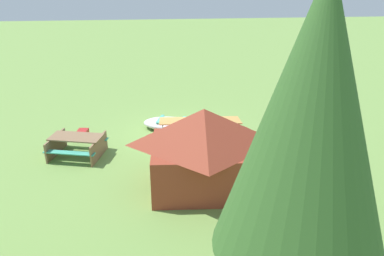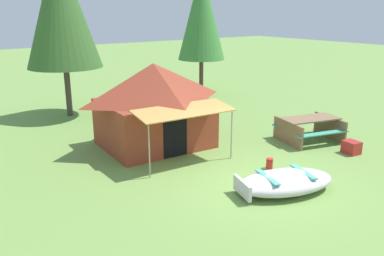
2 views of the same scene
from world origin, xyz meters
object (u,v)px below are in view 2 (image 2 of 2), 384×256
at_px(fuel_can, 270,163).
at_px(canvas_cabin_tent, 154,104).
at_px(pine_tree_back_right, 202,13).
at_px(beached_rowboat, 285,182).
at_px(cooler_box, 351,147).
at_px(pine_tree_far_center, 61,7).
at_px(picnic_table, 309,126).

bearing_deg(fuel_can, canvas_cabin_tent, 113.34).
xyz_separation_m(fuel_can, pine_tree_back_right, (4.25, 8.65, 3.80)).
height_order(fuel_can, pine_tree_back_right, pine_tree_back_right).
distance_m(beached_rowboat, fuel_can, 1.44).
xyz_separation_m(canvas_cabin_tent, cooler_box, (4.34, -4.08, -1.15)).
bearing_deg(pine_tree_back_right, fuel_can, -116.13).
bearing_deg(canvas_cabin_tent, fuel_can, -66.66).
bearing_deg(beached_rowboat, pine_tree_far_center, 99.19).
relative_size(pine_tree_back_right, pine_tree_far_center, 0.94).
bearing_deg(pine_tree_far_center, pine_tree_back_right, -0.43).
bearing_deg(canvas_cabin_tent, pine_tree_back_right, 42.01).
bearing_deg(picnic_table, fuel_can, -161.71).
bearing_deg(picnic_table, pine_tree_back_right, 79.34).
relative_size(beached_rowboat, fuel_can, 9.53).
bearing_deg(cooler_box, picnic_table, 91.96).
xyz_separation_m(cooler_box, pine_tree_far_center, (-5.22, 9.31, 4.03)).
bearing_deg(fuel_can, beached_rowboat, -122.45).
bearing_deg(beached_rowboat, fuel_can, 57.55).
xyz_separation_m(beached_rowboat, picnic_table, (3.56, 2.13, 0.24)).
height_order(beached_rowboat, pine_tree_back_right, pine_tree_back_right).
relative_size(beached_rowboat, pine_tree_far_center, 0.41).
relative_size(picnic_table, fuel_can, 7.73).
height_order(canvas_cabin_tent, fuel_can, canvas_cabin_tent).
distance_m(beached_rowboat, pine_tree_far_center, 10.80).
xyz_separation_m(picnic_table, fuel_can, (-2.79, -0.92, -0.35)).
relative_size(canvas_cabin_tent, cooler_box, 8.29).
bearing_deg(pine_tree_far_center, picnic_table, -56.43).
height_order(canvas_cabin_tent, pine_tree_back_right, pine_tree_back_right).
distance_m(picnic_table, pine_tree_back_right, 8.59).
xyz_separation_m(beached_rowboat, fuel_can, (0.77, 1.21, -0.10)).
distance_m(picnic_table, pine_tree_far_center, 10.06).
height_order(fuel_can, pine_tree_far_center, pine_tree_far_center).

